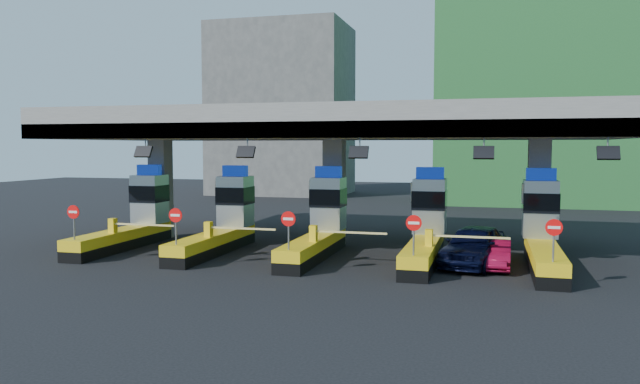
# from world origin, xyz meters

# --- Properties ---
(ground) EXTENTS (120.00, 120.00, 0.00)m
(ground) POSITION_xyz_m (0.00, 0.00, 0.00)
(ground) COLOR black
(ground) RESTS_ON ground
(toll_canopy) EXTENTS (28.00, 12.09, 7.00)m
(toll_canopy) POSITION_xyz_m (0.00, 2.87, 6.13)
(toll_canopy) COLOR slate
(toll_canopy) RESTS_ON ground
(toll_lane_far_left) EXTENTS (4.43, 8.00, 4.16)m
(toll_lane_far_left) POSITION_xyz_m (-10.00, 0.28, 1.40)
(toll_lane_far_left) COLOR black
(toll_lane_far_left) RESTS_ON ground
(toll_lane_left) EXTENTS (4.43, 8.00, 4.16)m
(toll_lane_left) POSITION_xyz_m (-5.00, 0.28, 1.40)
(toll_lane_left) COLOR black
(toll_lane_left) RESTS_ON ground
(toll_lane_center) EXTENTS (4.43, 8.00, 4.16)m
(toll_lane_center) POSITION_xyz_m (0.00, 0.28, 1.40)
(toll_lane_center) COLOR black
(toll_lane_center) RESTS_ON ground
(toll_lane_right) EXTENTS (4.43, 8.00, 4.16)m
(toll_lane_right) POSITION_xyz_m (5.00, 0.28, 1.40)
(toll_lane_right) COLOR black
(toll_lane_right) RESTS_ON ground
(toll_lane_far_right) EXTENTS (4.43, 8.00, 4.16)m
(toll_lane_far_right) POSITION_xyz_m (10.00, 0.28, 1.40)
(toll_lane_far_right) COLOR black
(toll_lane_far_right) RESTS_ON ground
(bg_building_scaffold) EXTENTS (18.00, 12.00, 28.00)m
(bg_building_scaffold) POSITION_xyz_m (12.00, 32.00, 14.00)
(bg_building_scaffold) COLOR #1E5926
(bg_building_scaffold) RESTS_ON ground
(bg_building_concrete) EXTENTS (14.00, 10.00, 18.00)m
(bg_building_concrete) POSITION_xyz_m (-14.00, 36.00, 9.00)
(bg_building_concrete) COLOR #4C4C49
(bg_building_concrete) RESTS_ON ground
(van) EXTENTS (3.25, 5.50, 1.76)m
(van) POSITION_xyz_m (7.14, -0.83, 0.88)
(van) COLOR black
(van) RESTS_ON ground
(red_car) EXTENTS (1.36, 3.65, 1.19)m
(red_car) POSITION_xyz_m (8.03, -1.13, 0.59)
(red_car) COLOR maroon
(red_car) RESTS_ON ground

